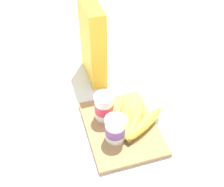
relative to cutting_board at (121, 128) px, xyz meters
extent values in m
plane|color=white|center=(0.00, 0.00, -0.01)|extent=(2.40, 2.40, 0.00)
cube|color=#A37A4C|center=(0.00, 0.00, 0.00)|extent=(0.29, 0.23, 0.02)
cube|color=yellow|center=(0.31, 0.01, 0.14)|extent=(0.19, 0.06, 0.30)
cylinder|color=white|center=(-0.04, 0.03, 0.05)|extent=(0.06, 0.06, 0.08)
cylinder|color=#7A4C99|center=(-0.04, 0.03, 0.05)|extent=(0.06, 0.06, 0.03)
cylinder|color=silver|center=(-0.04, 0.03, 0.09)|extent=(0.07, 0.07, 0.00)
cylinder|color=white|center=(0.06, 0.04, 0.05)|extent=(0.06, 0.06, 0.09)
cylinder|color=#DB384C|center=(0.06, 0.04, 0.05)|extent=(0.06, 0.06, 0.04)
cylinder|color=silver|center=(0.06, 0.04, 0.10)|extent=(0.07, 0.07, 0.00)
ellipsoid|color=yellow|center=(-0.03, -0.07, 0.03)|extent=(0.12, 0.17, 0.04)
ellipsoid|color=yellow|center=(0.00, -0.05, 0.02)|extent=(0.16, 0.13, 0.03)
ellipsoid|color=yellow|center=(0.02, -0.02, 0.02)|extent=(0.19, 0.08, 0.03)
ellipsoid|color=yellow|center=(0.01, 0.01, 0.03)|extent=(0.18, 0.06, 0.04)
cylinder|color=brown|center=(-0.07, 0.00, 0.02)|extent=(0.01, 0.01, 0.02)
camera|label=1|loc=(-0.56, 0.20, 0.71)|focal=45.24mm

